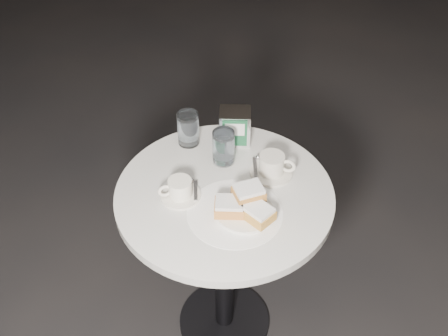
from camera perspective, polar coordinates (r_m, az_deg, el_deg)
ground at (r=2.37m, az=0.03°, el=-15.43°), size 7.00×7.00×0.00m
cafe_table at (r=1.93m, az=0.04°, el=-6.66°), size 0.70×0.70×0.74m
sugar_spill at (r=1.72m, az=1.11°, el=-4.55°), size 0.32×0.32×0.00m
beignet_plate at (r=1.69m, az=2.15°, el=-3.95°), size 0.24×0.24×0.09m
coffee_cup_left at (r=1.76m, az=-4.52°, el=-2.22°), size 0.15×0.15×0.07m
coffee_cup_right at (r=1.83m, az=4.91°, el=0.23°), size 0.18×0.18×0.07m
water_glass_left at (r=1.94m, az=-3.66°, el=3.98°), size 0.10×0.10×0.12m
water_glass_right at (r=1.86m, az=-0.05°, el=2.11°), size 0.10×0.10×0.12m
napkin_dispenser at (r=1.94m, az=1.11°, el=4.25°), size 0.11×0.10×0.12m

